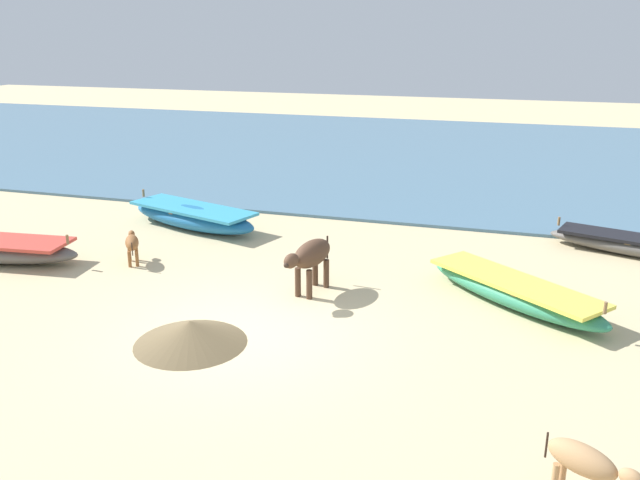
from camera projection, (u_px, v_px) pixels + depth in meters
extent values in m
plane|color=#CCB789|center=(245.00, 331.00, 11.11)|extent=(80.00, 80.00, 0.00)
cube|color=slate|center=(415.00, 154.00, 26.52)|extent=(60.00, 20.00, 0.08)
cube|color=olive|center=(630.00, 240.00, 14.81)|extent=(0.32, 0.72, 0.04)
cylinder|color=olive|center=(559.00, 221.00, 15.58)|extent=(0.06, 0.06, 0.20)
ellipsoid|color=#338C66|center=(514.00, 292.00, 12.15)|extent=(3.66, 3.14, 0.46)
cube|color=#EAD84C|center=(515.00, 282.00, 12.09)|extent=(3.28, 2.84, 0.07)
cube|color=olive|center=(528.00, 291.00, 11.88)|extent=(0.59, 0.71, 0.04)
cylinder|color=olive|center=(605.00, 308.00, 10.64)|extent=(0.06, 0.06, 0.20)
ellipsoid|color=#1E669E|center=(193.00, 217.00, 16.79)|extent=(4.09, 2.26, 0.55)
cube|color=#3399BF|center=(192.00, 208.00, 16.72)|extent=(3.63, 2.09, 0.07)
cube|color=olive|center=(184.00, 210.00, 16.90)|extent=(0.40, 0.95, 0.04)
cylinder|color=olive|center=(143.00, 193.00, 17.66)|extent=(0.06, 0.06, 0.20)
cylinder|color=olive|center=(67.00, 239.00, 13.93)|extent=(0.06, 0.06, 0.20)
ellipsoid|color=#4C3323|center=(312.00, 253.00, 12.55)|extent=(0.68, 1.20, 0.49)
ellipsoid|color=#4C3323|center=(291.00, 261.00, 11.90)|extent=(0.30, 0.41, 0.27)
sphere|color=#2D2119|center=(286.00, 265.00, 11.78)|extent=(0.12, 0.12, 0.10)
cylinder|color=#4C3323|center=(309.00, 284.00, 12.37)|extent=(0.11, 0.11, 0.57)
cylinder|color=#4C3323|center=(298.00, 282.00, 12.49)|extent=(0.11, 0.11, 0.57)
cylinder|color=#4C3323|center=(326.00, 274.00, 12.92)|extent=(0.11, 0.11, 0.57)
cylinder|color=#4C3323|center=(315.00, 271.00, 13.04)|extent=(0.11, 0.11, 0.57)
cylinder|color=#2D2119|center=(327.00, 247.00, 13.07)|extent=(0.04, 0.04, 0.46)
ellipsoid|color=tan|center=(582.00, 459.00, 6.98)|extent=(0.82, 0.65, 0.33)
ellipsoid|color=tan|center=(631.00, 478.00, 6.61)|extent=(0.29, 0.26, 0.18)
cylinder|color=tan|center=(563.00, 472.00, 7.29)|extent=(0.08, 0.08, 0.38)
cylinder|color=tan|center=(555.00, 479.00, 7.19)|extent=(0.08, 0.08, 0.38)
cylinder|color=#2D2119|center=(546.00, 445.00, 7.28)|extent=(0.03, 0.03, 0.31)
ellipsoid|color=brown|center=(132.00, 242.00, 14.16)|extent=(0.61, 0.73, 0.30)
ellipsoid|color=brown|center=(132.00, 234.00, 14.57)|extent=(0.24, 0.27, 0.16)
sphere|color=#2D2119|center=(132.00, 234.00, 14.67)|extent=(0.09, 0.09, 0.06)
cylinder|color=brown|center=(129.00, 253.00, 14.42)|extent=(0.07, 0.07, 0.35)
cylinder|color=brown|center=(137.00, 253.00, 14.46)|extent=(0.07, 0.07, 0.35)
cylinder|color=brown|center=(130.00, 259.00, 14.05)|extent=(0.07, 0.07, 0.35)
cylinder|color=brown|center=(137.00, 259.00, 14.09)|extent=(0.07, 0.07, 0.35)
cylinder|color=#2D2119|center=(132.00, 249.00, 13.84)|extent=(0.02, 0.02, 0.28)
cone|color=brown|center=(190.00, 332.00, 10.63)|extent=(2.40, 2.40, 0.39)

